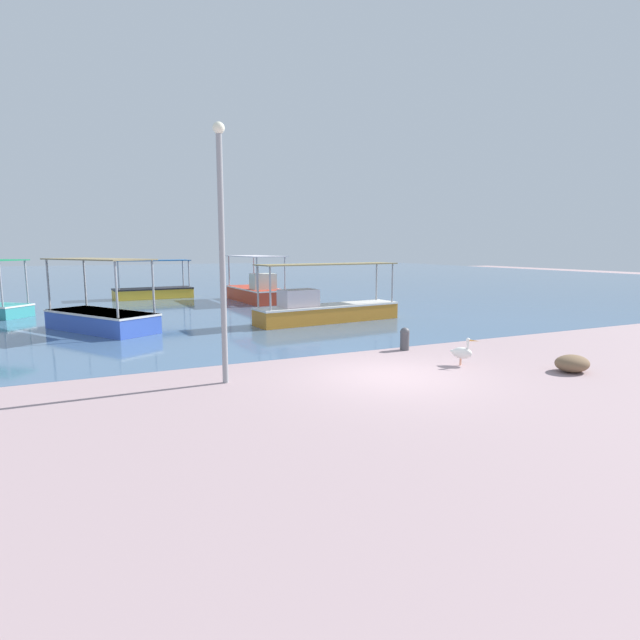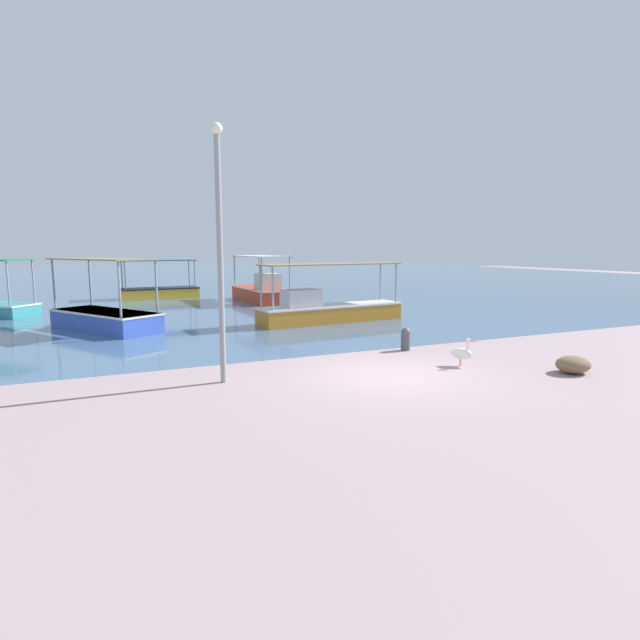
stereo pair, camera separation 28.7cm
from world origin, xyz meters
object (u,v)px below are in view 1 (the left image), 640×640
Objects in this scene: fishing_boat_near_right at (101,317)px; lamp_post at (222,241)px; fishing_boat_near_left at (256,291)px; pelican at (462,352)px; fishing_boat_far_right at (153,291)px; fishing_boat_far_left at (325,308)px; net_pile at (572,363)px; mooring_bollard at (405,338)px.

lamp_post is at bearing -75.41° from fishing_boat_near_right.
fishing_boat_near_right is (-8.92, -7.83, -0.09)m from fishing_boat_near_left.
pelican is at bearing -50.01° from fishing_boat_near_right.
fishing_boat_near_right is at bearing -105.30° from fishing_boat_far_right.
fishing_boat_near_right is 13.96m from pelican.
fishing_boat_far_right is at bearing 111.67° from fishing_boat_far_left.
fishing_boat_far_right reaches higher than net_pile.
fishing_boat_far_left is 1.13× the size of lamp_post.
fishing_boat_near_left is at bearing 96.19° from net_pile.
pelican is 0.85× the size of net_pile.
fishing_boat_far_right is 22.39m from lamp_post.
lamp_post is (-6.41, -17.50, 2.76)m from fishing_boat_near_left.
fishing_boat_far_left is 9.36× the size of mooring_bollard.
fishing_boat_near_right is 16.75m from net_pile.
fishing_boat_near_right reaches higher than mooring_bollard.
mooring_bollard is (-0.23, 2.46, 0.02)m from pelican.
lamp_post reaches higher than pelican.
fishing_boat_near_left is 16.07m from mooring_bollard.
pelican is (8.97, -10.70, -0.19)m from fishing_boat_near_right.
pelican is 7.21m from lamp_post.
lamp_post is at bearing -110.10° from fishing_boat_near_left.
fishing_boat_near_left reaches higher than mooring_bollard.
fishing_boat_near_right reaches higher than pelican.
fishing_boat_near_left is 0.93× the size of lamp_post.
fishing_boat_near_right is 12.02m from mooring_bollard.
fishing_boat_far_right is 0.82× the size of lamp_post.
fishing_boat_near_right is at bearing 129.99° from pelican.
fishing_boat_far_left reaches higher than mooring_bollard.
fishing_boat_far_right reaches higher than pelican.
fishing_boat_near_right reaches higher than fishing_boat_far_left.
lamp_post reaches higher than fishing_boat_near_right.
fishing_boat_far_left is 8.62× the size of pelican.
fishing_boat_far_left is 15.23m from fishing_boat_far_right.
pelican is (-0.07, -9.05, -0.24)m from fishing_boat_far_left.
lamp_post is 7.07m from mooring_bollard.
fishing_boat_near_left is 1.08× the size of fishing_boat_near_right.
mooring_bollard is 0.79× the size of net_pile.
net_pile is at bearing -40.01° from pelican.
fishing_boat_far_left is at bearing -89.27° from fishing_boat_near_left.
fishing_boat_near_left is 0.82× the size of fishing_boat_far_left.
fishing_boat_far_left reaches higher than fishing_boat_far_right.
fishing_boat_near_left is 20.46m from net_pile.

